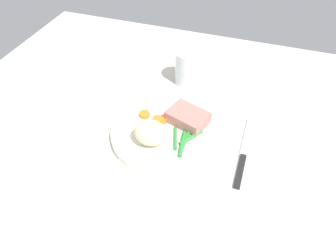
{
  "coord_description": "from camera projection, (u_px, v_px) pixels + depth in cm",
  "views": [
    {
      "loc": [
        13.57,
        -51.56,
        53.68
      ],
      "look_at": [
        -2.5,
        -3.74,
        4.6
      ],
      "focal_mm": 33.75,
      "sensor_mm": 36.0,
      "label": 1
    }
  ],
  "objects": [
    {
      "name": "dining_table",
      "position": [
        183.0,
        129.0,
        0.75
      ],
      "size": [
        120.0,
        90.0,
        2.0
      ],
      "color": "beige",
      "rests_on": "ground"
    },
    {
      "name": "knife",
      "position": [
        244.0,
        153.0,
        0.68
      ],
      "size": [
        1.7,
        20.5,
        0.64
      ],
      "rotation": [
        0.0,
        0.0,
        0.05
      ],
      "color": "black",
      "rests_on": "dining_table"
    },
    {
      "name": "napkin",
      "position": [
        101.0,
        76.0,
        0.87
      ],
      "size": [
        14.08,
        14.54,
        1.48
      ],
      "primitive_type": "cube",
      "rotation": [
        0.0,
        0.0,
        0.13
      ],
      "color": "white",
      "rests_on": "dining_table"
    },
    {
      "name": "mashed_potatoes",
      "position": [
        151.0,
        133.0,
        0.67
      ],
      "size": [
        7.17,
        6.04,
        5.18
      ],
      "primitive_type": "ellipsoid",
      "color": "beige",
      "rests_on": "dinner_plate"
    },
    {
      "name": "carrot_slices",
      "position": [
        156.0,
        119.0,
        0.73
      ],
      "size": [
        6.89,
        3.44,
        1.23
      ],
      "color": "orange",
      "rests_on": "dinner_plate"
    },
    {
      "name": "water_glass",
      "position": [
        187.0,
        69.0,
        0.84
      ],
      "size": [
        6.51,
        6.51,
        9.15
      ],
      "color": "silver",
      "rests_on": "dining_table"
    },
    {
      "name": "meat_portion",
      "position": [
        188.0,
        116.0,
        0.72
      ],
      "size": [
        10.44,
        8.87,
        2.83
      ],
      "primitive_type": "cube",
      "rotation": [
        0.0,
        0.0,
        -0.33
      ],
      "color": "#B2756B",
      "rests_on": "dinner_plate"
    },
    {
      "name": "green_beans",
      "position": [
        185.0,
        138.0,
        0.68
      ],
      "size": [
        6.28,
        10.33,
        0.89
      ],
      "color": "#2D8C38",
      "rests_on": "dinner_plate"
    },
    {
      "name": "dinner_plate",
      "position": [
        168.0,
        132.0,
        0.72
      ],
      "size": [
        25.81,
        25.81,
        1.6
      ],
      "primitive_type": "cylinder",
      "color": "white",
      "rests_on": "dining_table"
    },
    {
      "name": "fork",
      "position": [
        98.0,
        118.0,
        0.76
      ],
      "size": [
        1.44,
        16.6,
        0.4
      ],
      "rotation": [
        0.0,
        0.0,
        0.03
      ],
      "color": "silver",
      "rests_on": "dining_table"
    }
  ]
}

